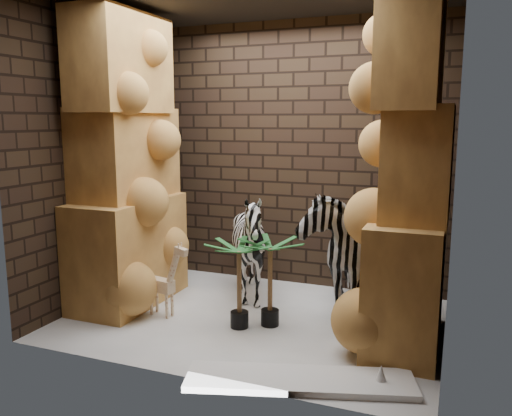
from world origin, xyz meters
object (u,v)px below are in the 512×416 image
at_px(zebra_right, 336,237).
at_px(giraffe_toy, 161,277).
at_px(zebra_left, 250,252).
at_px(palm_front, 270,282).
at_px(palm_back, 239,285).
at_px(surfboard, 300,380).

height_order(zebra_right, giraffe_toy, zebra_right).
bearing_deg(zebra_left, palm_front, -36.18).
distance_m(zebra_right, zebra_left, 0.92).
height_order(giraffe_toy, palm_back, palm_back).
bearing_deg(giraffe_toy, zebra_left, 57.83).
bearing_deg(zebra_left, zebra_right, 20.90).
height_order(zebra_right, palm_back, zebra_right).
distance_m(zebra_right, giraffe_toy, 1.77).
distance_m(zebra_right, palm_front, 0.84).
distance_m(zebra_left, surfboard, 1.87).
bearing_deg(zebra_right, surfboard, -98.41).
xyz_separation_m(giraffe_toy, surfboard, (1.65, -0.80, -0.37)).
bearing_deg(palm_front, surfboard, -58.84).
height_order(palm_front, palm_back, palm_front).
xyz_separation_m(zebra_right, palm_back, (-0.72, -0.76, -0.35)).
bearing_deg(zebra_right, zebra_left, 172.54).
bearing_deg(palm_back, giraffe_toy, -179.52).
xyz_separation_m(zebra_right, palm_front, (-0.47, -0.61, -0.34)).
bearing_deg(palm_back, surfboard, -44.28).
relative_size(zebra_right, zebra_left, 1.28).
distance_m(giraffe_toy, palm_back, 0.83).
bearing_deg(palm_back, zebra_left, 103.88).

